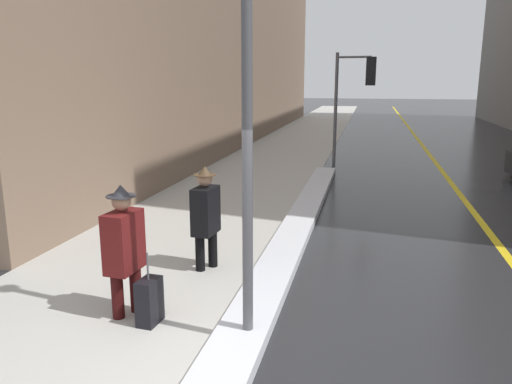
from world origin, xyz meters
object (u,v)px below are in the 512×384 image
Objects in this scene: traffic_light_near at (357,86)px; pedestrian_in_glasses at (206,214)px; lamp_post at (247,51)px; rolling_suitcase at (149,302)px; pedestrian_in_fedora at (124,246)px.

pedestrian_in_glasses is (-2.01, -9.67, -1.88)m from traffic_light_near.
lamp_post reaches higher than rolling_suitcase.
pedestrian_in_glasses is 1.79× the size of rolling_suitcase.
pedestrian_in_fedora is 1.84× the size of rolling_suitcase.
rolling_suitcase is (-1.31, 0.14, -3.01)m from lamp_post.
lamp_post is 2.91m from pedestrian_in_fedora.
pedestrian_in_fedora is 0.78m from rolling_suitcase.
traffic_light_near is 4.09× the size of rolling_suitcase.
pedestrian_in_glasses is at bearing -95.83° from traffic_light_near.
lamp_post is 3.28m from rolling_suitcase.
rolling_suitcase is at bearing 2.23° from pedestrian_in_glasses.
lamp_post reaches higher than pedestrian_in_glasses.
lamp_post is 5.91× the size of rolling_suitcase.
traffic_light_near is 2.22× the size of pedestrian_in_fedora.
pedestrian_in_fedora is (-2.51, -11.46, -1.85)m from traffic_light_near.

